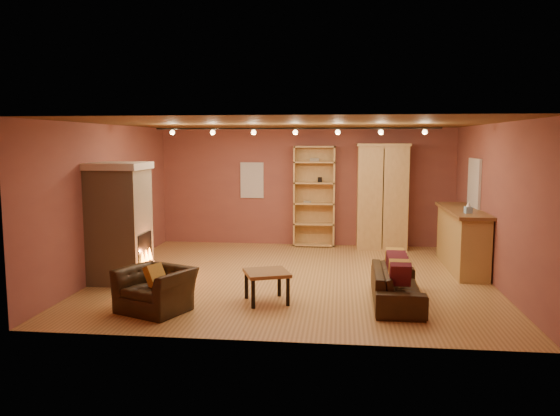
# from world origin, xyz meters

# --- Properties ---
(floor) EXTENTS (7.00, 7.00, 0.00)m
(floor) POSITION_xyz_m (0.00, 0.00, 0.00)
(floor) COLOR olive
(floor) RESTS_ON ground
(ceiling) EXTENTS (7.00, 7.00, 0.00)m
(ceiling) POSITION_xyz_m (0.00, 0.00, 2.80)
(ceiling) COLOR brown
(ceiling) RESTS_ON back_wall
(back_wall) EXTENTS (7.00, 0.02, 2.80)m
(back_wall) POSITION_xyz_m (0.00, 3.25, 1.40)
(back_wall) COLOR brown
(back_wall) RESTS_ON floor
(left_wall) EXTENTS (0.02, 6.50, 2.80)m
(left_wall) POSITION_xyz_m (-3.50, 0.00, 1.40)
(left_wall) COLOR brown
(left_wall) RESTS_ON floor
(right_wall) EXTENTS (0.02, 6.50, 2.80)m
(right_wall) POSITION_xyz_m (3.50, 0.00, 1.40)
(right_wall) COLOR brown
(right_wall) RESTS_ON floor
(fireplace) EXTENTS (1.01, 0.98, 2.12)m
(fireplace) POSITION_xyz_m (-3.04, -0.60, 1.06)
(fireplace) COLOR tan
(fireplace) RESTS_ON floor
(back_window) EXTENTS (0.56, 0.04, 0.86)m
(back_window) POSITION_xyz_m (-1.30, 3.23, 1.55)
(back_window) COLOR beige
(back_window) RESTS_ON back_wall
(bookcase) EXTENTS (0.97, 0.38, 2.38)m
(bookcase) POSITION_xyz_m (0.21, 3.12, 1.21)
(bookcase) COLOR tan
(bookcase) RESTS_ON floor
(armoire) EXTENTS (1.20, 0.68, 2.44)m
(armoire) POSITION_xyz_m (1.79, 2.94, 1.22)
(armoire) COLOR tan
(armoire) RESTS_ON floor
(bar_counter) EXTENTS (0.66, 2.48, 1.18)m
(bar_counter) POSITION_xyz_m (3.20, 1.06, 0.60)
(bar_counter) COLOR tan
(bar_counter) RESTS_ON floor
(tissue_box) EXTENTS (0.13, 0.13, 0.21)m
(tissue_box) POSITION_xyz_m (3.15, 0.40, 1.27)
(tissue_box) COLOR #81AFCF
(tissue_box) RESTS_ON bar_counter
(right_window) EXTENTS (0.05, 0.90, 1.00)m
(right_window) POSITION_xyz_m (3.47, 1.40, 1.65)
(right_window) COLOR beige
(right_window) RESTS_ON right_wall
(loveseat) EXTENTS (0.57, 1.85, 0.77)m
(loveseat) POSITION_xyz_m (1.72, -1.41, 0.38)
(loveseat) COLOR black
(loveseat) RESTS_ON floor
(armchair) EXTENTS (1.15, 0.97, 0.86)m
(armchair) POSITION_xyz_m (-1.86, -2.19, 0.43)
(armchair) COLOR black
(armchair) RESTS_ON floor
(coffee_table) EXTENTS (0.83, 0.83, 0.49)m
(coffee_table) POSITION_xyz_m (-0.29, -1.58, 0.42)
(coffee_table) COLOR brown
(coffee_table) RESTS_ON floor
(track_rail) EXTENTS (5.20, 0.09, 0.13)m
(track_rail) POSITION_xyz_m (0.00, 0.20, 2.68)
(track_rail) COLOR black
(track_rail) RESTS_ON ceiling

